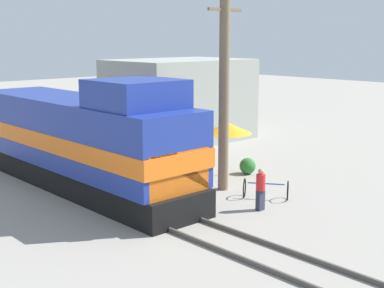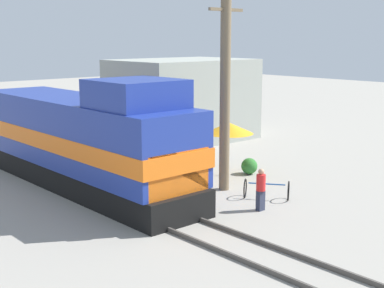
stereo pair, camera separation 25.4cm
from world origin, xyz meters
name	(u,v)px [view 1 (the left image)]	position (x,y,z in m)	size (l,w,h in m)	color
ground_plane	(135,207)	(0.00, 0.00, 0.00)	(120.00, 120.00, 0.00)	gray
rail_near	(119,209)	(-0.72, 0.00, 0.07)	(0.08, 35.58, 0.15)	#4C4742
rail_far	(150,201)	(0.72, 0.00, 0.07)	(0.08, 35.58, 0.15)	#4C4742
locomotive	(85,141)	(0.00, 3.34, 2.03)	(3.13, 13.19, 4.77)	black
utility_pole	(224,89)	(4.16, -0.56, 4.20)	(1.80, 0.42, 8.30)	#726047
vendor_umbrella	(227,128)	(5.99, 0.96, 2.20)	(2.21, 2.21, 2.45)	#4C4C4C
billboard_sign	(172,112)	(5.37, 4.11, 2.65)	(2.39, 0.12, 3.46)	#595959
shrub_cluster	(248,166)	(6.85, 0.47, 0.38)	(0.75, 0.75, 0.75)	#2D722D
person_bystander	(261,188)	(3.19, -3.41, 0.85)	(0.34, 0.34, 1.58)	#2D3347
bicycle	(266,189)	(4.45, -2.63, 0.39)	(1.64, 1.86, 0.77)	black
building_block_distant	(180,100)	(10.18, 9.04, 2.47)	(8.14, 5.71, 4.94)	#999E93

